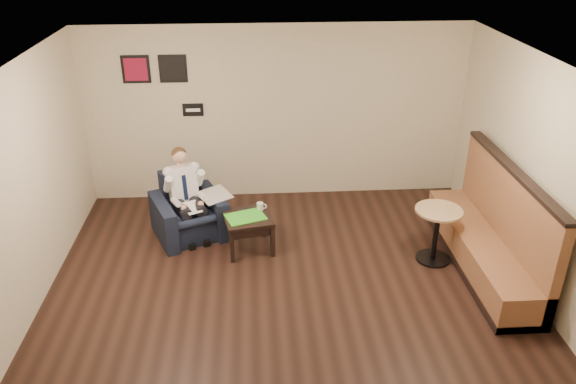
{
  "coord_description": "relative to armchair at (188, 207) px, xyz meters",
  "views": [
    {
      "loc": [
        -0.38,
        -5.47,
        4.25
      ],
      "look_at": [
        0.06,
        1.2,
        0.91
      ],
      "focal_mm": 35.0,
      "sensor_mm": 36.0,
      "label": 1
    }
  ],
  "objects": [
    {
      "name": "coffee_mug",
      "position": [
        1.03,
        -0.27,
        0.12
      ],
      "size": [
        0.11,
        0.11,
        0.11
      ],
      "primitive_type": "cylinder",
      "rotation": [
        0.0,
        0.0,
        0.2
      ],
      "color": "white",
      "rests_on": "side_table"
    },
    {
      "name": "wall_back",
      "position": [
        1.34,
        1.27,
        0.95
      ],
      "size": [
        6.0,
        0.02,
        2.8
      ],
      "primitive_type": "cube",
      "color": "beige",
      "rests_on": "ground"
    },
    {
      "name": "cafe_table",
      "position": [
        3.36,
        -0.89,
        -0.06
      ],
      "size": [
        0.75,
        0.75,
        0.77
      ],
      "primitive_type": "cylinder",
      "rotation": [
        0.0,
        0.0,
        -0.23
      ],
      "color": "tan",
      "rests_on": "ground"
    },
    {
      "name": "wall_right",
      "position": [
        4.34,
        -1.73,
        0.95
      ],
      "size": [
        0.02,
        6.0,
        2.8
      ],
      "primitive_type": "cube",
      "color": "beige",
      "rests_on": "ground"
    },
    {
      "name": "wall_left",
      "position": [
        -1.66,
        -1.73,
        0.95
      ],
      "size": [
        0.02,
        6.0,
        2.8
      ],
      "primitive_type": "cube",
      "color": "beige",
      "rests_on": "ground"
    },
    {
      "name": "art_print_left",
      "position": [
        -0.76,
        1.26,
        1.7
      ],
      "size": [
        0.42,
        0.03,
        0.42
      ],
      "primitive_type": "cube",
      "color": "maroon",
      "rests_on": "wall_back"
    },
    {
      "name": "armchair",
      "position": [
        0.0,
        0.0,
        0.0
      ],
      "size": [
        1.21,
        1.21,
        0.9
      ],
      "primitive_type": "cube",
      "rotation": [
        0.0,
        0.0,
        0.39
      ],
      "color": "black",
      "rests_on": "ground"
    },
    {
      "name": "ceiling",
      "position": [
        1.34,
        -1.73,
        2.35
      ],
      "size": [
        6.0,
        6.0,
        0.02
      ],
      "primitive_type": "cube",
      "color": "white",
      "rests_on": "wall_back"
    },
    {
      "name": "seated_man",
      "position": [
        0.05,
        -0.11,
        0.17
      ],
      "size": [
        0.88,
        1.04,
        1.23
      ],
      "primitive_type": null,
      "rotation": [
        0.0,
        0.0,
        0.39
      ],
      "color": "silver",
      "rests_on": "armchair"
    },
    {
      "name": "side_table",
      "position": [
        0.86,
        -0.44,
        -0.19
      ],
      "size": [
        0.74,
        0.74,
        0.52
      ],
      "primitive_type": "cube",
      "rotation": [
        0.0,
        0.0,
        0.2
      ],
      "color": "black",
      "rests_on": "ground"
    },
    {
      "name": "ground",
      "position": [
        1.34,
        -1.73,
        -0.45
      ],
      "size": [
        6.0,
        6.0,
        0.0
      ],
      "primitive_type": "plane",
      "color": "black",
      "rests_on": "ground"
    },
    {
      "name": "green_folder",
      "position": [
        0.83,
        -0.47,
        0.07
      ],
      "size": [
        0.61,
        0.52,
        0.01
      ],
      "primitive_type": "cube",
      "rotation": [
        0.0,
        0.0,
        0.34
      ],
      "color": "#44D52A",
      "rests_on": "side_table"
    },
    {
      "name": "lap_papers",
      "position": [
        0.08,
        -0.2,
        0.1
      ],
      "size": [
        0.31,
        0.35,
        0.01
      ],
      "primitive_type": "cube",
      "rotation": [
        0.0,
        0.0,
        0.46
      ],
      "color": "white",
      "rests_on": "seated_man"
    },
    {
      "name": "newspaper",
      "position": [
        0.38,
        0.05,
        0.16
      ],
      "size": [
        0.56,
        0.61,
        0.01
      ],
      "primitive_type": "cube",
      "rotation": [
        0.0,
        0.0,
        0.45
      ],
      "color": "silver",
      "rests_on": "armchair"
    },
    {
      "name": "art_print_right",
      "position": [
        -0.21,
        1.26,
        1.7
      ],
      "size": [
        0.42,
        0.03,
        0.42
      ],
      "primitive_type": "cube",
      "color": "black",
      "rests_on": "wall_back"
    },
    {
      "name": "smartphone",
      "position": [
        0.88,
        -0.25,
        0.07
      ],
      "size": [
        0.16,
        0.08,
        0.01
      ],
      "primitive_type": "cube",
      "rotation": [
        0.0,
        0.0,
        0.02
      ],
      "color": "black",
      "rests_on": "side_table"
    },
    {
      "name": "banquette",
      "position": [
        3.93,
        -1.1,
        0.25
      ],
      "size": [
        0.65,
        2.72,
        1.39
      ],
      "primitive_type": "cube",
      "color": "brown",
      "rests_on": "ground"
    },
    {
      "name": "seating_sign",
      "position": [
        0.04,
        1.26,
        1.05
      ],
      "size": [
        0.32,
        0.02,
        0.2
      ],
      "primitive_type": "cube",
      "color": "black",
      "rests_on": "wall_back"
    }
  ]
}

